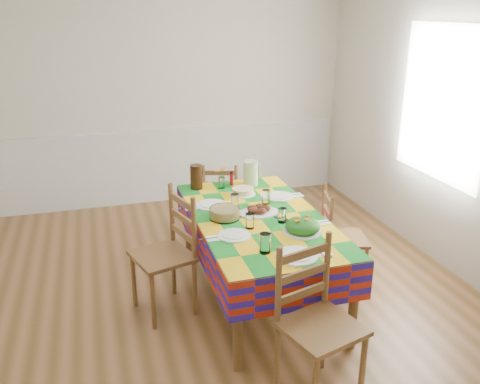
{
  "coord_description": "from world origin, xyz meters",
  "views": [
    {
      "loc": [
        -0.83,
        -3.59,
        2.33
      ],
      "look_at": [
        0.23,
        -0.0,
        0.96
      ],
      "focal_mm": 38.0,
      "sensor_mm": 36.0,
      "label": 1
    }
  ],
  "objects_px": {
    "green_pitcher": "(251,173)",
    "tea_pitcher": "(196,177)",
    "chair_left": "(168,254)",
    "chair_right": "(340,238)",
    "chair_near": "(317,324)",
    "chair_far": "(221,201)",
    "meat_platter": "(258,211)",
    "dining_table": "(258,225)"
  },
  "relations": [
    {
      "from": "meat_platter",
      "to": "chair_near",
      "type": "xyz_separation_m",
      "value": [
        -0.03,
        -1.24,
        -0.26
      ]
    },
    {
      "from": "chair_left",
      "to": "chair_right",
      "type": "distance_m",
      "value": 1.5
    },
    {
      "from": "chair_far",
      "to": "chair_near",
      "type": "bearing_deg",
      "value": 108.1
    },
    {
      "from": "tea_pitcher",
      "to": "meat_platter",
      "type": "bearing_deg",
      "value": -64.12
    },
    {
      "from": "green_pitcher",
      "to": "chair_far",
      "type": "distance_m",
      "value": 0.64
    },
    {
      "from": "tea_pitcher",
      "to": "chair_right",
      "type": "distance_m",
      "value": 1.41
    },
    {
      "from": "dining_table",
      "to": "chair_right",
      "type": "bearing_deg",
      "value": 0.78
    },
    {
      "from": "green_pitcher",
      "to": "chair_near",
      "type": "relative_size",
      "value": 0.23
    },
    {
      "from": "meat_platter",
      "to": "green_pitcher",
      "type": "bearing_deg",
      "value": 77.62
    },
    {
      "from": "dining_table",
      "to": "tea_pitcher",
      "type": "bearing_deg",
      "value": 113.3
    },
    {
      "from": "chair_far",
      "to": "tea_pitcher",
      "type": "bearing_deg",
      "value": 67.98
    },
    {
      "from": "tea_pitcher",
      "to": "chair_right",
      "type": "height_order",
      "value": "tea_pitcher"
    },
    {
      "from": "meat_platter",
      "to": "chair_right",
      "type": "relative_size",
      "value": 0.38
    },
    {
      "from": "chair_left",
      "to": "chair_right",
      "type": "relative_size",
      "value": 1.14
    },
    {
      "from": "meat_platter",
      "to": "chair_left",
      "type": "xyz_separation_m",
      "value": [
        -0.77,
        -0.04,
        -0.27
      ]
    },
    {
      "from": "dining_table",
      "to": "tea_pitcher",
      "type": "distance_m",
      "value": 0.89
    },
    {
      "from": "tea_pitcher",
      "to": "dining_table",
      "type": "bearing_deg",
      "value": -66.7
    },
    {
      "from": "meat_platter",
      "to": "chair_near",
      "type": "bearing_deg",
      "value": -91.39
    },
    {
      "from": "chair_left",
      "to": "chair_near",
      "type": "bearing_deg",
      "value": 14.52
    },
    {
      "from": "dining_table",
      "to": "chair_right",
      "type": "distance_m",
      "value": 0.79
    },
    {
      "from": "green_pitcher",
      "to": "chair_right",
      "type": "relative_size",
      "value": 0.27
    },
    {
      "from": "meat_platter",
      "to": "tea_pitcher",
      "type": "distance_m",
      "value": 0.83
    },
    {
      "from": "meat_platter",
      "to": "chair_right",
      "type": "height_order",
      "value": "chair_right"
    },
    {
      "from": "chair_far",
      "to": "chair_right",
      "type": "bearing_deg",
      "value": 141.11
    },
    {
      "from": "green_pitcher",
      "to": "chair_left",
      "type": "xyz_separation_m",
      "value": [
        -0.92,
        -0.74,
        -0.36
      ]
    },
    {
      "from": "green_pitcher",
      "to": "chair_left",
      "type": "distance_m",
      "value": 1.23
    },
    {
      "from": "dining_table",
      "to": "chair_near",
      "type": "bearing_deg",
      "value": -90.63
    },
    {
      "from": "tea_pitcher",
      "to": "chair_far",
      "type": "relative_size",
      "value": 0.27
    },
    {
      "from": "green_pitcher",
      "to": "tea_pitcher",
      "type": "height_order",
      "value": "green_pitcher"
    },
    {
      "from": "dining_table",
      "to": "tea_pitcher",
      "type": "height_order",
      "value": "tea_pitcher"
    },
    {
      "from": "chair_near",
      "to": "tea_pitcher",
      "type": "bearing_deg",
      "value": 83.19
    },
    {
      "from": "dining_table",
      "to": "chair_left",
      "type": "height_order",
      "value": "chair_left"
    },
    {
      "from": "dining_table",
      "to": "tea_pitcher",
      "type": "relative_size",
      "value": 8.29
    },
    {
      "from": "chair_far",
      "to": "chair_right",
      "type": "relative_size",
      "value": 0.97
    },
    {
      "from": "tea_pitcher",
      "to": "chair_far",
      "type": "xyz_separation_m",
      "value": [
        0.33,
        0.39,
        -0.43
      ]
    },
    {
      "from": "green_pitcher",
      "to": "dining_table",
      "type": "bearing_deg",
      "value": -102.74
    },
    {
      "from": "meat_platter",
      "to": "chair_far",
      "type": "relative_size",
      "value": 0.39
    },
    {
      "from": "green_pitcher",
      "to": "tea_pitcher",
      "type": "distance_m",
      "value": 0.52
    },
    {
      "from": "chair_far",
      "to": "chair_left",
      "type": "height_order",
      "value": "chair_left"
    },
    {
      "from": "green_pitcher",
      "to": "chair_left",
      "type": "height_order",
      "value": "chair_left"
    },
    {
      "from": "green_pitcher",
      "to": "chair_far",
      "type": "height_order",
      "value": "green_pitcher"
    },
    {
      "from": "chair_far",
      "to": "chair_left",
      "type": "xyz_separation_m",
      "value": [
        -0.74,
        -1.18,
        0.07
      ]
    }
  ]
}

